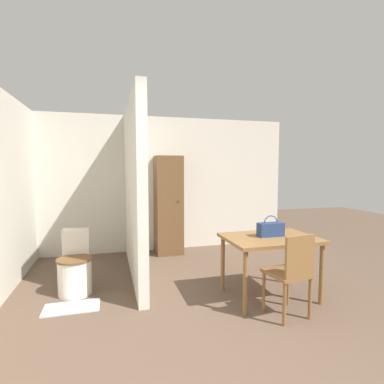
{
  "coord_description": "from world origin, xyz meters",
  "views": [
    {
      "loc": [
        -0.87,
        -1.74,
        1.56
      ],
      "look_at": [
        0.2,
        2.1,
        1.23
      ],
      "focal_mm": 28.0,
      "sensor_mm": 36.0,
      "label": 1
    }
  ],
  "objects": [
    {
      "name": "dining_table",
      "position": [
        0.97,
        1.38,
        0.65
      ],
      "size": [
        1.07,
        0.77,
        0.74
      ],
      "color": "brown",
      "rests_on": "ground_plane"
    },
    {
      "name": "partition_wall",
      "position": [
        -0.52,
        2.64,
        1.25
      ],
      "size": [
        0.12,
        2.38,
        2.5
      ],
      "color": "beige",
      "rests_on": "ground_plane"
    },
    {
      "name": "wooden_chair",
      "position": [
        0.92,
        0.87,
        0.49
      ],
      "size": [
        0.44,
        0.44,
        0.89
      ],
      "rotation": [
        0.0,
        0.0,
        0.14
      ],
      "color": "brown",
      "rests_on": "ground_plane"
    },
    {
      "name": "wooden_cabinet",
      "position": [
        0.17,
        3.57,
        0.88
      ],
      "size": [
        0.47,
        0.5,
        1.77
      ],
      "color": "brown",
      "rests_on": "ground_plane"
    },
    {
      "name": "handbag",
      "position": [
        0.99,
        1.41,
        0.82
      ],
      "size": [
        0.31,
        0.13,
        0.25
      ],
      "color": "navy",
      "rests_on": "dining_table"
    },
    {
      "name": "toilet",
      "position": [
        -1.3,
        2.15,
        0.31
      ],
      "size": [
        0.42,
        0.57,
        0.76
      ],
      "color": "silver",
      "rests_on": "ground_plane"
    },
    {
      "name": "bath_mat",
      "position": [
        -1.3,
        1.71,
        0.01
      ],
      "size": [
        0.6,
        0.32,
        0.01
      ],
      "color": "#B2BCC6",
      "rests_on": "ground_plane"
    },
    {
      "name": "wall_back",
      "position": [
        0.0,
        3.89,
        1.25
      ],
      "size": [
        5.14,
        0.12,
        2.5
      ],
      "color": "beige",
      "rests_on": "ground_plane"
    }
  ]
}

